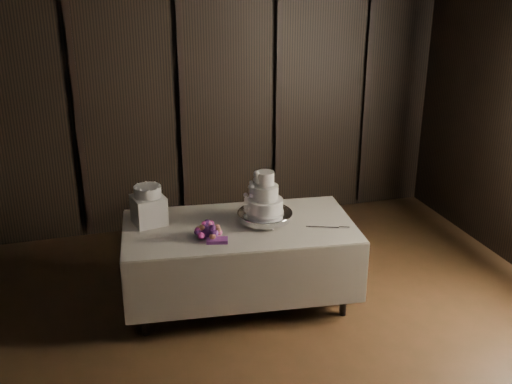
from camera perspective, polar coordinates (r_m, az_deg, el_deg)
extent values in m
cube|color=black|center=(6.65, -7.13, 8.96)|extent=(6.04, 0.04, 3.04)
cube|color=beige|center=(5.18, -1.60, -3.21)|extent=(2.08, 1.24, 0.01)
cube|color=white|center=(5.36, -1.55, -7.10)|extent=(1.91, 1.10, 0.71)
cylinder|color=silver|center=(5.22, 0.85, -2.41)|extent=(0.50, 0.50, 0.09)
cylinder|color=white|center=(5.18, 0.86, -1.32)|extent=(0.31, 0.31, 0.12)
cylinder|color=white|center=(5.13, 0.87, -0.03)|extent=(0.23, 0.23, 0.12)
cylinder|color=white|center=(5.09, 0.88, 1.27)|extent=(0.16, 0.16, 0.12)
cube|color=white|center=(5.24, -10.17, -1.69)|extent=(0.31, 0.31, 0.25)
cylinder|color=white|center=(5.18, -10.29, 0.06)|extent=(0.28, 0.28, 0.09)
cube|color=silver|center=(5.15, 6.34, -3.35)|extent=(0.35, 0.16, 0.01)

